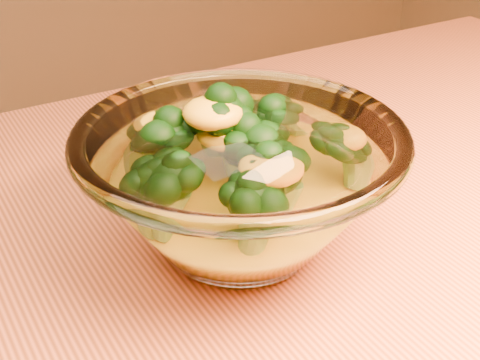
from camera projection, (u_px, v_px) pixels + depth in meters
name	position (u px, v px, depth m)	size (l,w,h in m)	color
table	(305.00, 355.00, 0.56)	(1.20, 0.80, 0.75)	#D56B40
glass_bowl	(240.00, 186.00, 0.50)	(0.25, 0.25, 0.11)	white
cheese_sauce	(240.00, 212.00, 0.51)	(0.14, 0.14, 0.04)	yellow
broccoli_heap	(230.00, 158.00, 0.50)	(0.17, 0.16, 0.09)	black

